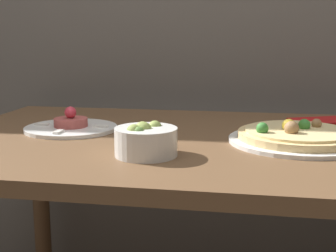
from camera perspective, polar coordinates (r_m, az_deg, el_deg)
The scene contains 5 objects.
dining_table at distance 1.25m, azimuth 3.28°, elevation -5.87°, with size 1.36×0.85×0.79m.
pizza_plate at distance 1.20m, azimuth 15.51°, elevation -1.23°, with size 0.34×0.34×0.06m.
tartare_plate at distance 1.34m, azimuth -11.74°, elevation -0.02°, with size 0.26×0.26×0.07m.
small_bowl at distance 1.03m, azimuth -2.75°, elevation -1.74°, with size 0.14×0.14×0.08m.
napkin at distance 1.50m, azimuth 18.20°, elevation 0.58°, with size 0.21×0.17×0.01m.
Camera 1 is at (0.14, -0.76, 1.05)m, focal length 50.00 mm.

